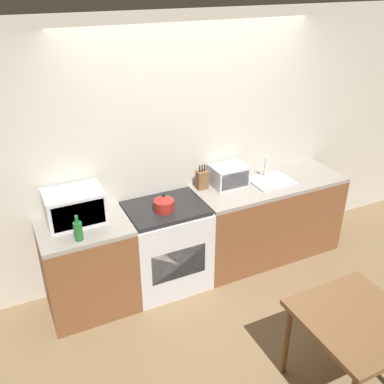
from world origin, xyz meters
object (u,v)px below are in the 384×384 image
object	(u,v)px
stove_range	(167,246)
kettle	(164,203)
toaster_oven	(229,175)
bottle	(78,231)
microwave	(75,206)
dining_table	(356,328)

from	to	relation	value
stove_range	kettle	distance (m)	0.53
stove_range	toaster_oven	size ratio (longest dim) A/B	2.53
stove_range	bottle	world-z (taller)	bottle
microwave	bottle	bearing A→B (deg)	-98.32
kettle	toaster_oven	bearing A→B (deg)	14.01
bottle	toaster_oven	world-z (taller)	bottle
bottle	kettle	bearing A→B (deg)	10.25
stove_range	microwave	bearing A→B (deg)	172.44
stove_range	microwave	world-z (taller)	microwave
microwave	dining_table	world-z (taller)	microwave
microwave	toaster_oven	size ratio (longest dim) A/B	1.41
kettle	toaster_oven	size ratio (longest dim) A/B	0.54
microwave	dining_table	bearing A→B (deg)	-50.61
toaster_oven	dining_table	distance (m)	1.95
microwave	dining_table	xyz separation A→B (m)	(1.54, -1.88, -0.42)
stove_range	microwave	xyz separation A→B (m)	(-0.81, 0.11, 0.60)
stove_range	microwave	distance (m)	1.02
dining_table	bottle	bearing A→B (deg)	135.42
dining_table	microwave	bearing A→B (deg)	129.39
microwave	bottle	world-z (taller)	microwave
kettle	toaster_oven	distance (m)	0.83
stove_range	dining_table	xyz separation A→B (m)	(0.73, -1.77, 0.18)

